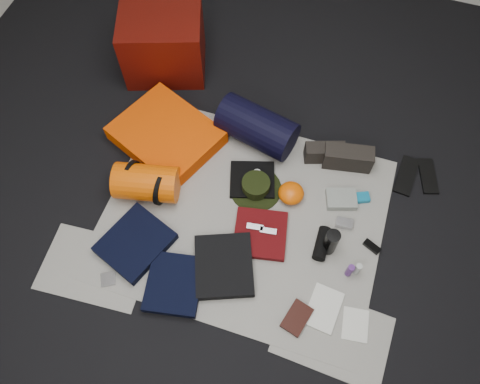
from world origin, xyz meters
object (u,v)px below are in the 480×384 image
(compact_camera, at_px, (344,223))
(paperback_book, at_px, (297,318))
(navy_duffel, at_px, (257,127))
(sleeping_pad, at_px, (166,135))
(water_bottle, at_px, (331,242))
(stuff_sack, at_px, (146,183))
(red_cabinet, at_px, (163,43))

(compact_camera, distance_m, paperback_book, 0.62)
(compact_camera, bearing_deg, navy_duffel, 141.93)
(sleeping_pad, height_order, compact_camera, sleeping_pad)
(navy_duffel, relative_size, water_bottle, 2.43)
(stuff_sack, bearing_deg, red_cabinet, 105.86)
(sleeping_pad, xyz_separation_m, stuff_sack, (0.04, -0.38, 0.05))
(stuff_sack, distance_m, navy_duffel, 0.76)
(red_cabinet, distance_m, compact_camera, 1.66)
(navy_duffel, bearing_deg, red_cabinet, 166.47)
(red_cabinet, xyz_separation_m, navy_duffel, (0.78, -0.40, -0.09))
(water_bottle, bearing_deg, stuff_sack, 178.63)
(stuff_sack, xyz_separation_m, water_bottle, (1.11, -0.03, -0.01))
(navy_duffel, bearing_deg, paperback_book, -48.84)
(sleeping_pad, relative_size, compact_camera, 6.27)
(red_cabinet, height_order, stuff_sack, red_cabinet)
(paperback_book, bearing_deg, stuff_sack, 171.63)
(red_cabinet, height_order, water_bottle, red_cabinet)
(sleeping_pad, bearing_deg, navy_duffel, 19.43)
(navy_duffel, bearing_deg, compact_camera, -18.96)
(red_cabinet, bearing_deg, sleeping_pad, -86.98)
(navy_duffel, height_order, water_bottle, navy_duffel)
(navy_duffel, xyz_separation_m, compact_camera, (0.66, -0.42, -0.11))
(sleeping_pad, relative_size, water_bottle, 3.05)
(sleeping_pad, bearing_deg, paperback_book, -37.92)
(sleeping_pad, height_order, water_bottle, water_bottle)
(compact_camera, bearing_deg, stuff_sack, -178.40)
(navy_duffel, bearing_deg, water_bottle, -30.90)
(water_bottle, relative_size, paperback_book, 1.15)
(red_cabinet, relative_size, sleeping_pad, 0.86)
(paperback_book, bearing_deg, water_bottle, 96.69)
(red_cabinet, height_order, navy_duffel, red_cabinet)
(sleeping_pad, bearing_deg, stuff_sack, -84.45)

